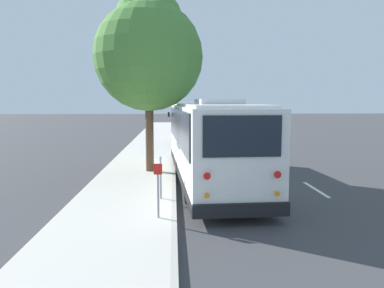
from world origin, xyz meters
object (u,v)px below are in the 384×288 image
(parked_sedan_blue, at_px, (185,126))
(parked_sedan_white, at_px, (184,123))
(street_tree, at_px, (149,49))
(parked_sedan_silver, at_px, (188,131))
(shuttle_bus, at_px, (209,138))
(parked_sedan_navy, at_px, (187,138))
(sign_post_far, at_px, (161,178))
(parked_sedan_gray, at_px, (182,120))
(sign_post_near, at_px, (158,190))

(parked_sedan_blue, relative_size, parked_sedan_white, 0.92)
(parked_sedan_white, bearing_deg, street_tree, 175.01)
(parked_sedan_silver, distance_m, parked_sedan_blue, 5.91)
(shuttle_bus, relative_size, street_tree, 1.44)
(parked_sedan_navy, height_order, street_tree, street_tree)
(sign_post_far, bearing_deg, parked_sedan_blue, -3.43)
(parked_sedan_blue, height_order, parked_sedan_gray, parked_sedan_gray)
(shuttle_bus, distance_m, parked_sedan_white, 30.16)
(parked_sedan_white, height_order, parked_sedan_gray, parked_sedan_gray)
(parked_sedan_silver, height_order, sign_post_far, sign_post_far)
(shuttle_bus, relative_size, parked_sedan_silver, 2.39)
(shuttle_bus, distance_m, sign_post_near, 5.44)
(parked_sedan_white, distance_m, street_tree, 28.93)
(shuttle_bus, xyz_separation_m, sign_post_far, (-3.13, 1.81, -0.92))
(shuttle_bus, height_order, street_tree, street_tree)
(sign_post_far, bearing_deg, sign_post_near, 180.00)
(parked_sedan_silver, bearing_deg, parked_sedan_gray, -3.95)
(parked_sedan_blue, relative_size, parked_sedan_gray, 1.00)
(street_tree, bearing_deg, sign_post_near, -174.70)
(parked_sedan_navy, relative_size, sign_post_near, 3.07)
(parked_sedan_navy, xyz_separation_m, parked_sedan_silver, (5.87, -0.30, 0.01))
(parked_sedan_gray, bearing_deg, parked_sedan_blue, 178.15)
(parked_sedan_white, xyz_separation_m, street_tree, (-28.45, 2.24, 4.75))
(shuttle_bus, relative_size, sign_post_near, 7.94)
(parked_sedan_blue, xyz_separation_m, sign_post_near, (-28.45, 1.59, 0.29))
(parked_sedan_navy, bearing_deg, street_tree, 167.13)
(street_tree, bearing_deg, parked_sedan_silver, -8.34)
(parked_sedan_white, relative_size, street_tree, 0.59)
(parked_sedan_navy, xyz_separation_m, sign_post_far, (-14.75, 1.39, 0.21))
(sign_post_far, bearing_deg, parked_sedan_white, -2.78)
(shuttle_bus, bearing_deg, parked_sedan_silver, -2.57)
(parked_sedan_silver, bearing_deg, sign_post_near, 171.55)
(parked_sedan_white, bearing_deg, parked_sedan_silver, 179.84)
(street_tree, bearing_deg, shuttle_bus, -124.70)
(parked_sedan_gray, bearing_deg, street_tree, 174.59)
(shuttle_bus, height_order, parked_sedan_white, shuttle_bus)
(parked_sedan_navy, height_order, sign_post_far, sign_post_far)
(parked_sedan_white, distance_m, parked_sedan_gray, 6.42)
(parked_sedan_navy, distance_m, parked_sedan_white, 18.52)
(parked_sedan_blue, xyz_separation_m, parked_sedan_gray, (13.17, -0.03, 0.00))
(parked_sedan_gray, height_order, street_tree, street_tree)
(sign_post_near, distance_m, sign_post_far, 1.93)
(shuttle_bus, bearing_deg, sign_post_near, 157.30)
(parked_sedan_navy, relative_size, street_tree, 0.56)
(parked_sedan_navy, height_order, parked_sedan_silver, parked_sedan_silver)
(parked_sedan_navy, xyz_separation_m, sign_post_near, (-16.68, 1.39, 0.29))
(shuttle_bus, distance_m, parked_sedan_navy, 11.68)
(parked_sedan_gray, bearing_deg, parked_sedan_silver, 178.49)
(parked_sedan_navy, relative_size, parked_sedan_silver, 0.92)
(parked_sedan_silver, height_order, parked_sedan_blue, parked_sedan_silver)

